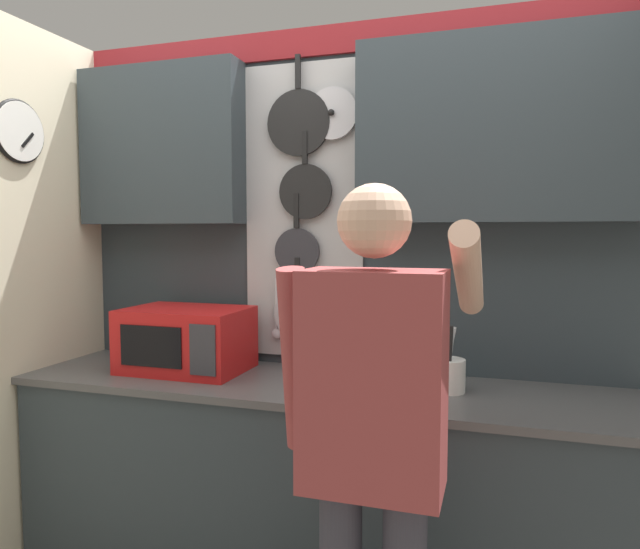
{
  "coord_description": "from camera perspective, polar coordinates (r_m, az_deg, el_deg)",
  "views": [
    {
      "loc": [
        0.68,
        -2.12,
        1.49
      ],
      "look_at": [
        -0.05,
        0.18,
        1.31
      ],
      "focal_mm": 32.0,
      "sensor_mm": 36.0,
      "label": 1
    }
  ],
  "objects": [
    {
      "name": "base_cabinet_counter",
      "position": [
        2.45,
        -0.33,
        -21.02
      ],
      "size": [
        2.46,
        0.6,
        0.9
      ],
      "color": "#2D383D",
      "rests_on": "ground_plane"
    },
    {
      "name": "back_wall_unit",
      "position": [
        2.47,
        1.87,
        4.49
      ],
      "size": [
        3.03,
        0.2,
        2.37
      ],
      "color": "#2D383D",
      "rests_on": "ground_plane"
    },
    {
      "name": "microwave",
      "position": [
        2.54,
        -13.21,
        -6.33
      ],
      "size": [
        0.51,
        0.37,
        0.27
      ],
      "color": "red",
      "rests_on": "base_cabinet_counter"
    },
    {
      "name": "knife_block",
      "position": [
        2.26,
        4.53,
        -8.41
      ],
      "size": [
        0.11,
        0.15,
        0.27
      ],
      "color": "brown",
      "rests_on": "base_cabinet_counter"
    },
    {
      "name": "utensil_crock",
      "position": [
        2.22,
        12.69,
        -9.65
      ],
      "size": [
        0.13,
        0.13,
        0.26
      ],
      "color": "white",
      "rests_on": "base_cabinet_counter"
    },
    {
      "name": "person",
      "position": [
        1.61,
        5.4,
        -14.93
      ],
      "size": [
        0.54,
        0.6,
        1.62
      ],
      "color": "#383842",
      "rests_on": "ground_plane"
    }
  ]
}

